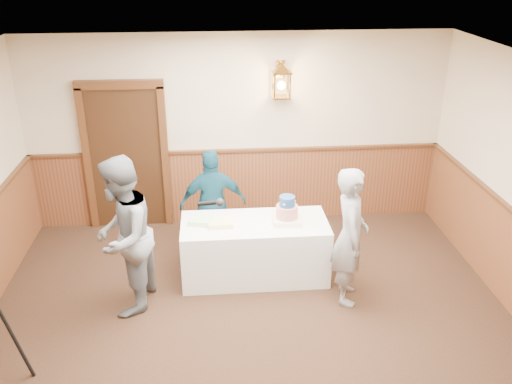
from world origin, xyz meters
TOP-DOWN VIEW (x-y plane):
  - ground at (0.00, 0.00)m, footprint 7.00×7.00m
  - room_shell at (-0.05, 0.45)m, footprint 6.02×7.02m
  - display_table at (0.11, 1.90)m, footprint 1.80×0.80m
  - tiered_cake at (0.51, 1.88)m, footprint 0.36×0.36m
  - sheet_cake_yellow at (-0.31, 1.86)m, footprint 0.30×0.24m
  - sheet_cake_green at (-0.54, 1.94)m, footprint 0.31×0.27m
  - interviewer at (-1.39, 1.36)m, footprint 1.54×1.00m
  - baker at (1.15, 1.32)m, footprint 0.48×0.66m
  - assistant_p at (-0.39, 2.48)m, footprint 0.91×0.46m

SIDE VIEW (x-z plane):
  - ground at x=0.00m, z-range 0.00..0.00m
  - display_table at x=0.11m, z-range 0.00..0.75m
  - assistant_p at x=-0.39m, z-range 0.00..1.49m
  - sheet_cake_yellow at x=-0.31m, z-range 0.75..0.81m
  - sheet_cake_green at x=-0.54m, z-range 0.75..0.81m
  - baker at x=1.15m, z-range 0.00..1.66m
  - tiered_cake at x=0.51m, z-range 0.71..1.06m
  - interviewer at x=-1.39m, z-range 0.00..1.84m
  - room_shell at x=-0.05m, z-range 0.12..2.93m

